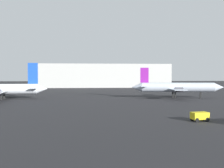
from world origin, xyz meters
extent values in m
cone|color=silver|center=(-18.78, 58.29, 2.88)|extent=(3.45, 3.20, 2.85)
cube|color=silver|center=(-29.15, 57.05, 2.45)|extent=(6.41, 24.64, 0.20)
cube|color=silver|center=(-20.76, 58.05, 3.17)|extent=(2.85, 7.28, 0.14)
cube|color=#1947B2|center=(-21.18, 58.00, 7.24)|extent=(2.71, 0.57, 5.87)
cylinder|color=#4C4C54|center=(-30.28, 61.59, 2.31)|extent=(2.69, 1.81, 1.52)
cube|color=black|center=(-28.95, 55.38, 0.73)|extent=(0.47, 0.47, 1.46)
cube|color=black|center=(-29.35, 58.73, 0.73)|extent=(0.47, 0.47, 1.46)
cylinder|color=#B2BCCC|center=(20.30, 56.96, 3.22)|extent=(20.99, 4.92, 2.71)
cone|color=#B2BCCC|center=(32.13, 55.69, 3.22)|extent=(3.25, 3.01, 2.71)
cone|color=#B2BCCC|center=(8.46, 58.23, 3.22)|extent=(3.25, 3.01, 2.71)
cube|color=#B2BCCC|center=(19.26, 57.08, 2.81)|extent=(5.20, 17.24, 0.18)
cube|color=#B2BCCC|center=(10.32, 58.04, 3.49)|extent=(2.46, 6.45, 0.12)
cube|color=purple|center=(10.69, 58.00, 6.75)|extent=(2.41, 0.48, 4.36)
cylinder|color=#4C4C54|center=(20.23, 60.21, 2.68)|extent=(2.38, 1.58, 1.35)
cylinder|color=#4C4C54|center=(19.54, 53.80, 2.68)|extent=(2.38, 1.58, 1.35)
cube|color=black|center=(26.92, 56.25, 0.93)|extent=(0.41, 0.41, 1.86)
cube|color=black|center=(19.42, 58.57, 0.93)|extent=(0.41, 0.41, 1.86)
cube|color=black|center=(19.10, 55.59, 0.93)|extent=(0.41, 0.41, 1.86)
cube|color=gold|center=(10.80, 21.27, 0.80)|extent=(2.58, 1.69, 1.00)
cylinder|color=black|center=(11.53, 21.99, 0.30)|extent=(0.63, 0.30, 0.60)
cylinder|color=black|center=(11.73, 20.84, 0.30)|extent=(0.63, 0.30, 0.60)
cylinder|color=black|center=(9.87, 21.71, 0.30)|extent=(0.63, 0.30, 0.60)
cylinder|color=black|center=(10.07, 20.55, 0.30)|extent=(0.63, 0.30, 0.60)
cube|color=#B7B7B2|center=(1.78, 132.92, 6.64)|extent=(76.60, 22.11, 13.28)
camera|label=1|loc=(-4.69, -12.70, 6.51)|focal=39.40mm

